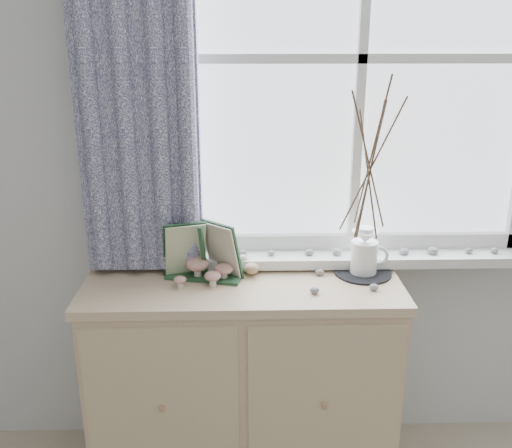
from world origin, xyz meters
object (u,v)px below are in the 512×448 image
Objects in this scene: toadstool_cluster at (205,269)px; sideboard at (243,380)px; botanical_book at (203,253)px; twig_pitcher at (370,162)px.

sideboard is at bearing -9.56° from toadstool_cluster.
toadstool_cluster is (0.01, 0.00, -0.07)m from botanical_book.
toadstool_cluster is (-0.14, 0.02, 0.47)m from sideboard.
botanical_book is 0.70m from twig_pitcher.
twig_pitcher reaches higher than sideboard.
twig_pitcher is at bearing 4.75° from toadstool_cluster.
botanical_book is at bearing 171.28° from sideboard.
toadstool_cluster is at bearing 20.47° from botanical_book.
toadstool_cluster is 0.28× the size of twig_pitcher.
botanical_book is 0.43× the size of twig_pitcher.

